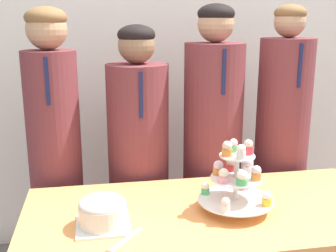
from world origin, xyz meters
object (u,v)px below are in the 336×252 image
(student_1, at_px, (139,172))
(cake_knife, at_px, (111,251))
(cupcake_stand, at_px, (237,178))
(student_0, at_px, (56,164))
(student_2, at_px, (212,158))
(student_3, at_px, (280,154))
(round_cake, at_px, (103,211))

(student_1, bearing_deg, cake_knife, -102.91)
(cupcake_stand, distance_m, student_0, 0.96)
(student_0, relative_size, student_2, 0.99)
(student_1, bearing_deg, student_0, -180.00)
(student_2, bearing_deg, cupcake_stand, -96.40)
(student_1, xyz_separation_m, student_3, (0.80, -0.00, 0.05))
(student_0, xyz_separation_m, student_1, (0.43, 0.00, -0.07))
(cupcake_stand, bearing_deg, student_3, 51.25)
(round_cake, distance_m, student_1, 0.66)
(student_3, bearing_deg, student_1, 180.00)
(student_1, bearing_deg, cupcake_stand, -59.60)
(cupcake_stand, height_order, student_1, student_1)
(round_cake, height_order, cake_knife, round_cake)
(student_1, distance_m, student_3, 0.81)
(round_cake, relative_size, cake_knife, 0.91)
(student_2, bearing_deg, cake_knife, -126.11)
(student_1, distance_m, student_2, 0.41)
(cake_knife, relative_size, cupcake_stand, 0.72)
(cake_knife, bearing_deg, student_2, 4.38)
(cake_knife, xyz_separation_m, cupcake_stand, (0.52, 0.23, 0.14))
(student_0, bearing_deg, student_2, 0.00)
(student_2, distance_m, student_3, 0.40)
(cupcake_stand, relative_size, student_2, 0.20)
(student_2, bearing_deg, student_1, -180.00)
(cupcake_stand, height_order, student_2, student_2)
(round_cake, relative_size, student_2, 0.13)
(cake_knife, bearing_deg, student_0, 57.08)
(cupcake_stand, distance_m, student_2, 0.59)
(cake_knife, xyz_separation_m, student_3, (0.99, 0.81, 0.03))
(round_cake, distance_m, cake_knife, 0.20)
(student_0, bearing_deg, cake_knife, -73.41)
(student_1, height_order, student_2, student_2)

